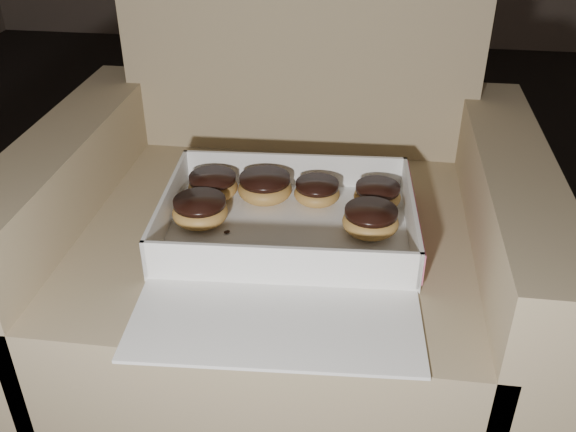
# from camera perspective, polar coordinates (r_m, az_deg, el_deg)

# --- Properties ---
(floor) EXTENTS (4.50, 4.50, 0.00)m
(floor) POSITION_cam_1_polar(r_m,az_deg,el_deg) (1.27, 10.26, -15.78)
(floor) COLOR black
(floor) RESTS_ON ground
(armchair) EXTENTS (0.81, 0.68, 0.85)m
(armchair) POSITION_cam_1_polar(r_m,az_deg,el_deg) (1.13, -0.40, -3.79)
(armchair) COLOR #917B5C
(armchair) RESTS_ON floor
(bakery_box) EXTENTS (0.40, 0.46, 0.06)m
(bakery_box) POSITION_cam_1_polar(r_m,az_deg,el_deg) (0.96, 0.01, -2.02)
(bakery_box) COLOR white
(bakery_box) RESTS_ON armchair
(donut_a) EXTENTS (0.09, 0.09, 0.04)m
(donut_a) POSITION_cam_1_polar(r_m,az_deg,el_deg) (0.97, 7.34, -0.40)
(donut_a) COLOR #C38C44
(donut_a) RESTS_ON bakery_box
(donut_b) EXTENTS (0.09, 0.09, 0.04)m
(donut_b) POSITION_cam_1_polar(r_m,az_deg,el_deg) (1.00, -7.82, 0.47)
(donut_b) COLOR #C38C44
(donut_b) RESTS_ON bakery_box
(donut_c) EXTENTS (0.08, 0.08, 0.04)m
(donut_c) POSITION_cam_1_polar(r_m,az_deg,el_deg) (1.07, -6.69, 2.69)
(donut_c) COLOR #C38C44
(donut_c) RESTS_ON bakery_box
(donut_d) EXTENTS (0.08, 0.08, 0.04)m
(donut_d) POSITION_cam_1_polar(r_m,az_deg,el_deg) (1.05, 2.59, 2.16)
(donut_d) COLOR #C38C44
(donut_d) RESTS_ON bakery_box
(donut_e) EXTENTS (0.08, 0.08, 0.04)m
(donut_e) POSITION_cam_1_polar(r_m,az_deg,el_deg) (1.05, 7.94, 1.85)
(donut_e) COLOR #C38C44
(donut_e) RESTS_ON bakery_box
(donut_f) EXTENTS (0.09, 0.09, 0.04)m
(donut_f) POSITION_cam_1_polar(r_m,az_deg,el_deg) (1.05, -2.07, 2.56)
(donut_f) COLOR #C38C44
(donut_f) RESTS_ON bakery_box
(crumb_a) EXTENTS (0.01, 0.01, 0.00)m
(crumb_a) POSITION_cam_1_polar(r_m,az_deg,el_deg) (0.98, -5.52, -1.44)
(crumb_a) COLOR black
(crumb_a) RESTS_ON bakery_box
(crumb_b) EXTENTS (0.01, 0.01, 0.00)m
(crumb_b) POSITION_cam_1_polar(r_m,az_deg,el_deg) (0.92, -2.71, -3.76)
(crumb_b) COLOR black
(crumb_b) RESTS_ON bakery_box
(crumb_c) EXTENTS (0.01, 0.01, 0.00)m
(crumb_c) POSITION_cam_1_polar(r_m,az_deg,el_deg) (0.90, 10.38, -5.29)
(crumb_c) COLOR black
(crumb_c) RESTS_ON bakery_box
(crumb_d) EXTENTS (0.01, 0.01, 0.00)m
(crumb_d) POSITION_cam_1_polar(r_m,az_deg,el_deg) (0.98, -5.38, -1.38)
(crumb_d) COLOR black
(crumb_d) RESTS_ON bakery_box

